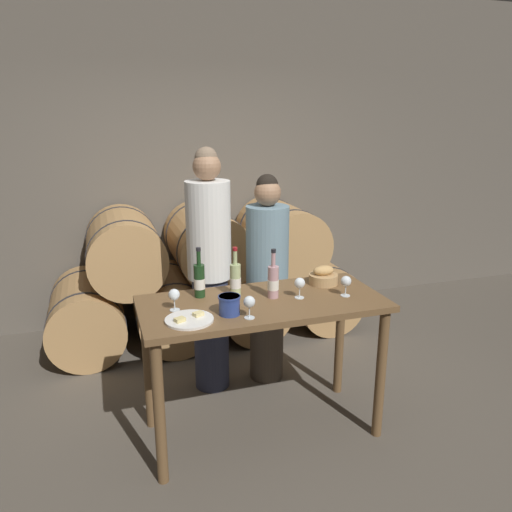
% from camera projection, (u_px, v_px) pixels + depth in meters
% --- Properties ---
extents(ground_plane, '(10.00, 10.00, 0.00)m').
position_uv_depth(ground_plane, '(262.00, 429.00, 3.33)').
color(ground_plane, '#564F44').
extents(stone_wall_back, '(10.00, 0.12, 3.20)m').
position_uv_depth(stone_wall_back, '(191.00, 158.00, 4.89)').
color(stone_wall_back, '#60594F').
rests_on(stone_wall_back, ground_plane).
extents(barrel_stack, '(2.83, 0.97, 1.22)m').
position_uv_depth(barrel_stack, '(207.00, 277.00, 4.63)').
color(barrel_stack, tan).
rests_on(barrel_stack, ground_plane).
extents(tasting_table, '(1.51, 0.68, 0.92)m').
position_uv_depth(tasting_table, '(263.00, 322.00, 3.11)').
color(tasting_table, brown).
rests_on(tasting_table, ground_plane).
extents(person_left, '(0.32, 0.32, 1.81)m').
position_uv_depth(person_left, '(210.00, 270.00, 3.62)').
color(person_left, '#2D334C').
rests_on(person_left, ground_plane).
extents(person_right, '(0.32, 0.32, 1.61)m').
position_uv_depth(person_right, '(267.00, 278.00, 3.78)').
color(person_right, '#4C4238').
rests_on(person_right, ground_plane).
extents(wine_bottle_red, '(0.07, 0.07, 0.32)m').
position_uv_depth(wine_bottle_red, '(199.00, 280.00, 3.11)').
color(wine_bottle_red, '#193819').
rests_on(wine_bottle_red, tasting_table).
extents(wine_bottle_white, '(0.07, 0.07, 0.32)m').
position_uv_depth(wine_bottle_white, '(235.00, 279.00, 3.13)').
color(wine_bottle_white, '#ADBC7F').
rests_on(wine_bottle_white, tasting_table).
extents(wine_bottle_rose, '(0.07, 0.07, 0.31)m').
position_uv_depth(wine_bottle_rose, '(273.00, 281.00, 3.10)').
color(wine_bottle_rose, '#BC8E93').
rests_on(wine_bottle_rose, tasting_table).
extents(blue_crock, '(0.13, 0.13, 0.11)m').
position_uv_depth(blue_crock, '(229.00, 304.00, 2.85)').
color(blue_crock, navy).
rests_on(blue_crock, tasting_table).
extents(bread_basket, '(0.20, 0.20, 0.13)m').
position_uv_depth(bread_basket, '(323.00, 277.00, 3.37)').
color(bread_basket, tan).
rests_on(bread_basket, tasting_table).
extents(cheese_plate, '(0.27, 0.27, 0.04)m').
position_uv_depth(cheese_plate, '(189.00, 319.00, 2.77)').
color(cheese_plate, white).
rests_on(cheese_plate, tasting_table).
extents(wine_glass_far_left, '(0.07, 0.07, 0.13)m').
position_uv_depth(wine_glass_far_left, '(174.00, 295.00, 2.90)').
color(wine_glass_far_left, white).
rests_on(wine_glass_far_left, tasting_table).
extents(wine_glass_left, '(0.07, 0.07, 0.13)m').
position_uv_depth(wine_glass_left, '(249.00, 303.00, 2.79)').
color(wine_glass_left, white).
rests_on(wine_glass_left, tasting_table).
extents(wine_glass_center, '(0.07, 0.07, 0.13)m').
position_uv_depth(wine_glass_center, '(300.00, 284.00, 3.10)').
color(wine_glass_center, white).
rests_on(wine_glass_center, tasting_table).
extents(wine_glass_right, '(0.07, 0.07, 0.13)m').
position_uv_depth(wine_glass_right, '(346.00, 282.00, 3.13)').
color(wine_glass_right, white).
rests_on(wine_glass_right, tasting_table).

